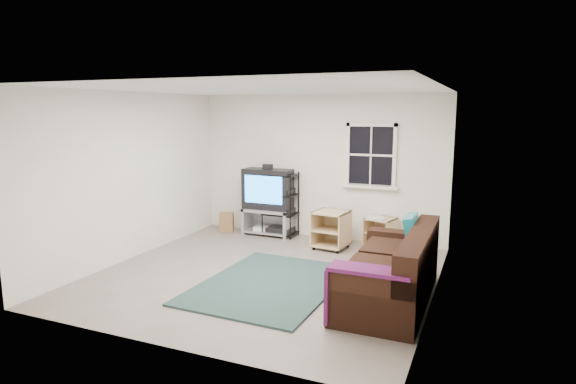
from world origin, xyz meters
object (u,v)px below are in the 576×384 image
at_px(sofa, 392,274).
at_px(tv_unit, 268,196).
at_px(av_rack, 280,208).
at_px(side_table_left, 332,228).
at_px(side_table_right, 381,230).

bearing_deg(sofa, tv_unit, 140.22).
relative_size(tv_unit, av_rack, 1.11).
bearing_deg(tv_unit, sofa, -39.78).
distance_m(side_table_left, side_table_right, 0.85).
bearing_deg(sofa, side_table_left, 125.75).
height_order(av_rack, sofa, av_rack).
distance_m(side_table_right, sofa, 2.41).
height_order(side_table_left, sofa, sofa).
distance_m(tv_unit, av_rack, 0.33).
xyz_separation_m(side_table_left, sofa, (1.39, -1.92, 0.00)).
relative_size(tv_unit, sofa, 0.63).
distance_m(av_rack, side_table_right, 1.89).
height_order(side_table_right, sofa, sofa).
bearing_deg(tv_unit, side_table_right, 0.72).
bearing_deg(sofa, side_table_right, 105.36).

